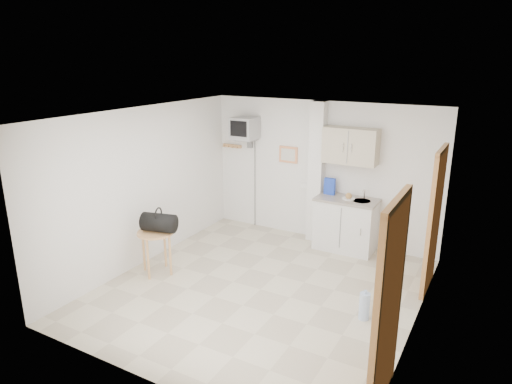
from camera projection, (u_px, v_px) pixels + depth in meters
The scene contains 7 objects.
ground at pixel (261, 289), 6.57m from camera, with size 4.50×4.50×0.00m, color beige.
room_envelope at pixel (280, 188), 6.09m from camera, with size 4.24×4.54×2.55m.
kitchenette at pixel (347, 205), 7.75m from camera, with size 1.03×0.58×2.10m.
crt_television at pixel (245, 129), 8.38m from camera, with size 0.44×0.45×2.15m.
round_table at pixel (156, 238), 6.92m from camera, with size 0.55×0.55×0.68m.
duffel_bag at pixel (159, 222), 6.86m from camera, with size 0.57×0.40×0.38m.
water_bottle at pixel (364, 306), 5.79m from camera, with size 0.14×0.14×0.41m.
Camera 1 is at (2.82, -5.17, 3.24)m, focal length 32.00 mm.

